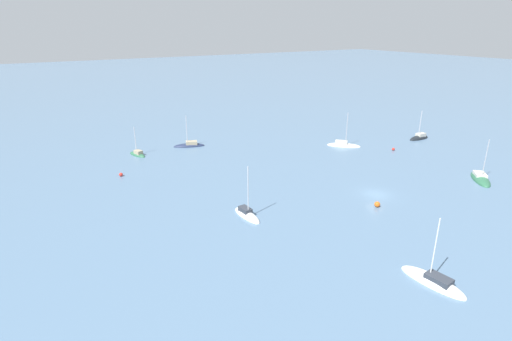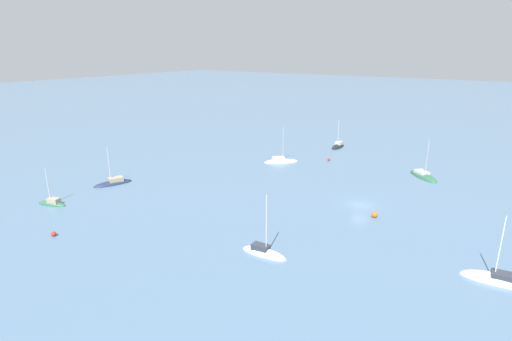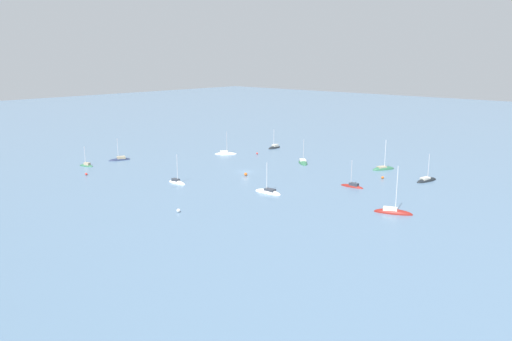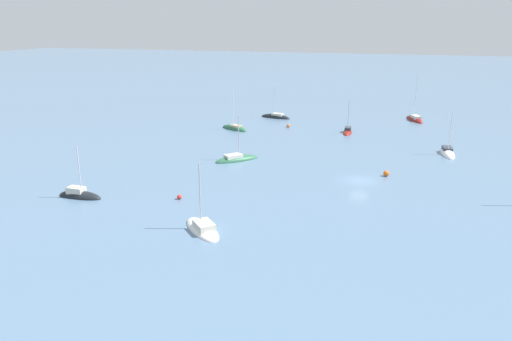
{
  "view_description": "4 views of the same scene",
  "coord_description": "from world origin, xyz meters",
  "px_view_note": "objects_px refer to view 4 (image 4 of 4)",
  "views": [
    {
      "loc": [
        -41.06,
        48.44,
        26.34
      ],
      "look_at": [
        16.43,
        13.18,
        1.59
      ],
      "focal_mm": 28.0,
      "sensor_mm": 36.0,
      "label": 1
    },
    {
      "loc": [
        -19.3,
        59.13,
        24.26
      ],
      "look_at": [
        17.89,
        3.6,
        3.71
      ],
      "focal_mm": 28.0,
      "sensor_mm": 36.0,
      "label": 2
    },
    {
      "loc": [
        -98.1,
        103.39,
        33.19
      ],
      "look_at": [
        -6.83,
        2.96,
        1.92
      ],
      "focal_mm": 35.0,
      "sensor_mm": 36.0,
      "label": 3
    },
    {
      "loc": [
        71.22,
        6.28,
        22.57
      ],
      "look_at": [
        10.33,
        -12.78,
        3.37
      ],
      "focal_mm": 35.0,
      "sensor_mm": 36.0,
      "label": 4
    }
  ],
  "objects_px": {
    "sailboat_2": "(447,154)",
    "sailboat_7": "(348,132)",
    "sailboat_4": "(276,118)",
    "sailboat_0": "(203,229)",
    "mooring_buoy_3": "(386,173)",
    "sailboat_9": "(80,196)",
    "mooring_buoy_2": "(288,126)",
    "sailboat_10": "(415,120)",
    "mooring_buoy_0": "(179,197)",
    "sailboat_5": "(236,160)",
    "sailboat_1": "(235,129)"
  },
  "relations": [
    {
      "from": "sailboat_2",
      "to": "sailboat_7",
      "type": "height_order",
      "value": "sailboat_2"
    },
    {
      "from": "sailboat_4",
      "to": "sailboat_7",
      "type": "distance_m",
      "value": 22.18
    },
    {
      "from": "sailboat_0",
      "to": "mooring_buoy_3",
      "type": "bearing_deg",
      "value": -78.43
    },
    {
      "from": "sailboat_7",
      "to": "mooring_buoy_3",
      "type": "relative_size",
      "value": 8.77
    },
    {
      "from": "sailboat_2",
      "to": "sailboat_9",
      "type": "distance_m",
      "value": 61.61
    },
    {
      "from": "sailboat_2",
      "to": "sailboat_9",
      "type": "relative_size",
      "value": 1.09
    },
    {
      "from": "sailboat_4",
      "to": "sailboat_9",
      "type": "distance_m",
      "value": 63.4
    },
    {
      "from": "mooring_buoy_2",
      "to": "mooring_buoy_3",
      "type": "distance_m",
      "value": 38.14
    },
    {
      "from": "sailboat_10",
      "to": "mooring_buoy_2",
      "type": "bearing_deg",
      "value": 100.01
    },
    {
      "from": "sailboat_2",
      "to": "mooring_buoy_3",
      "type": "height_order",
      "value": "sailboat_2"
    },
    {
      "from": "sailboat_9",
      "to": "mooring_buoy_0",
      "type": "height_order",
      "value": "sailboat_9"
    },
    {
      "from": "sailboat_9",
      "to": "sailboat_10",
      "type": "height_order",
      "value": "sailboat_10"
    },
    {
      "from": "sailboat_5",
      "to": "sailboat_10",
      "type": "relative_size",
      "value": 0.73
    },
    {
      "from": "sailboat_0",
      "to": "sailboat_4",
      "type": "bearing_deg",
      "value": -35.79
    },
    {
      "from": "sailboat_7",
      "to": "mooring_buoy_2",
      "type": "bearing_deg",
      "value": -100.12
    },
    {
      "from": "mooring_buoy_2",
      "to": "sailboat_7",
      "type": "bearing_deg",
      "value": 83.29
    },
    {
      "from": "sailboat_4",
      "to": "sailboat_7",
      "type": "xyz_separation_m",
      "value": [
        11.68,
        18.86,
        0.05
      ]
    },
    {
      "from": "sailboat_5",
      "to": "sailboat_9",
      "type": "xyz_separation_m",
      "value": [
        23.6,
        -13.84,
        0.04
      ]
    },
    {
      "from": "sailboat_7",
      "to": "sailboat_10",
      "type": "distance_m",
      "value": 22.69
    },
    {
      "from": "sailboat_2",
      "to": "mooring_buoy_3",
      "type": "bearing_deg",
      "value": -35.86
    },
    {
      "from": "sailboat_5",
      "to": "sailboat_10",
      "type": "height_order",
      "value": "sailboat_10"
    },
    {
      "from": "sailboat_0",
      "to": "sailboat_9",
      "type": "relative_size",
      "value": 1.07
    },
    {
      "from": "sailboat_4",
      "to": "sailboat_7",
      "type": "bearing_deg",
      "value": 161.25
    },
    {
      "from": "sailboat_2",
      "to": "sailboat_5",
      "type": "relative_size",
      "value": 1.02
    },
    {
      "from": "sailboat_1",
      "to": "sailboat_2",
      "type": "distance_m",
      "value": 43.74
    },
    {
      "from": "sailboat_10",
      "to": "mooring_buoy_0",
      "type": "xyz_separation_m",
      "value": [
        66.03,
        -29.2,
        0.2
      ]
    },
    {
      "from": "sailboat_7",
      "to": "sailboat_9",
      "type": "distance_m",
      "value": 58.57
    },
    {
      "from": "sailboat_9",
      "to": "sailboat_1",
      "type": "bearing_deg",
      "value": 83.24
    },
    {
      "from": "sailboat_9",
      "to": "sailboat_0",
      "type": "bearing_deg",
      "value": -15.11
    },
    {
      "from": "sailboat_2",
      "to": "mooring_buoy_2",
      "type": "bearing_deg",
      "value": -119.33
    },
    {
      "from": "sailboat_5",
      "to": "mooring_buoy_2",
      "type": "height_order",
      "value": "sailboat_5"
    },
    {
      "from": "sailboat_4",
      "to": "mooring_buoy_3",
      "type": "bearing_deg",
      "value": 137.93
    },
    {
      "from": "sailboat_2",
      "to": "sailboat_5",
      "type": "bearing_deg",
      "value": -72.43
    },
    {
      "from": "sailboat_5",
      "to": "sailboat_0",
      "type": "bearing_deg",
      "value": -123.82
    },
    {
      "from": "mooring_buoy_0",
      "to": "sailboat_9",
      "type": "bearing_deg",
      "value": -76.03
    },
    {
      "from": "sailboat_9",
      "to": "mooring_buoy_0",
      "type": "bearing_deg",
      "value": 13.44
    },
    {
      "from": "sailboat_1",
      "to": "sailboat_5",
      "type": "bearing_deg",
      "value": 138.2
    },
    {
      "from": "sailboat_0",
      "to": "mooring_buoy_2",
      "type": "distance_m",
      "value": 57.84
    },
    {
      "from": "sailboat_9",
      "to": "sailboat_10",
      "type": "bearing_deg",
      "value": 58.08
    },
    {
      "from": "sailboat_9",
      "to": "sailboat_10",
      "type": "distance_m",
      "value": 81.15
    },
    {
      "from": "sailboat_1",
      "to": "mooring_buoy_3",
      "type": "relative_size",
      "value": 11.37
    },
    {
      "from": "sailboat_10",
      "to": "mooring_buoy_0",
      "type": "bearing_deg",
      "value": 133.82
    },
    {
      "from": "sailboat_9",
      "to": "sailboat_10",
      "type": "xyz_separation_m",
      "value": [
        -69.28,
        42.27,
        -0.01
      ]
    },
    {
      "from": "sailboat_0",
      "to": "mooring_buoy_2",
      "type": "xyz_separation_m",
      "value": [
        -57.68,
        -4.3,
        0.24
      ]
    },
    {
      "from": "sailboat_2",
      "to": "sailboat_4",
      "type": "relative_size",
      "value": 1.02
    },
    {
      "from": "sailboat_4",
      "to": "sailboat_9",
      "type": "bearing_deg",
      "value": 93.87
    },
    {
      "from": "sailboat_7",
      "to": "mooring_buoy_3",
      "type": "distance_m",
      "value": 30.57
    },
    {
      "from": "sailboat_5",
      "to": "sailboat_7",
      "type": "bearing_deg",
      "value": 15.15
    },
    {
      "from": "sailboat_1",
      "to": "mooring_buoy_2",
      "type": "height_order",
      "value": "sailboat_1"
    },
    {
      "from": "sailboat_5",
      "to": "sailboat_9",
      "type": "bearing_deg",
      "value": -166.3
    }
  ]
}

